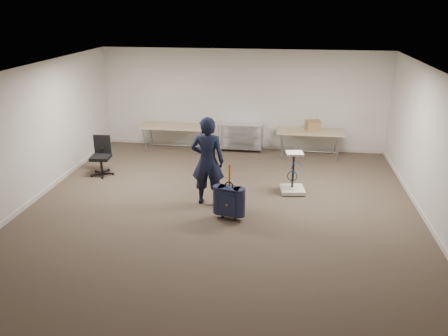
# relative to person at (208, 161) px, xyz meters

# --- Properties ---
(ground) EXTENTS (9.00, 9.00, 0.00)m
(ground) POSITION_rel_person_xyz_m (0.31, -0.64, -0.94)
(ground) COLOR #3F3026
(ground) RESTS_ON ground
(room_shell) EXTENTS (8.00, 9.00, 9.00)m
(room_shell) POSITION_rel_person_xyz_m (0.31, 0.74, -0.89)
(room_shell) COLOR beige
(room_shell) RESTS_ON ground
(folding_table_left) EXTENTS (1.80, 0.75, 0.73)m
(folding_table_left) POSITION_rel_person_xyz_m (-1.59, 3.31, -0.26)
(folding_table_left) COLOR #99875E
(folding_table_left) RESTS_ON ground
(folding_table_right) EXTENTS (1.80, 0.75, 0.73)m
(folding_table_right) POSITION_rel_person_xyz_m (2.21, 3.31, -0.26)
(folding_table_right) COLOR #99875E
(folding_table_right) RESTS_ON ground
(wire_shelf) EXTENTS (1.22, 0.47, 0.80)m
(wire_shelf) POSITION_rel_person_xyz_m (0.31, 3.56, -0.50)
(wire_shelf) COLOR silver
(wire_shelf) RESTS_ON ground
(person) EXTENTS (0.68, 0.45, 1.88)m
(person) POSITION_rel_person_xyz_m (0.00, 0.00, 0.00)
(person) COLOR black
(person) RESTS_ON ground
(suitcase) EXTENTS (0.45, 0.32, 1.13)m
(suitcase) POSITION_rel_person_xyz_m (0.53, -0.66, -0.55)
(suitcase) COLOR black
(suitcase) RESTS_ON ground
(office_chair) EXTENTS (0.58, 0.58, 0.96)m
(office_chair) POSITION_rel_person_xyz_m (-2.87, 1.25, -0.65)
(office_chair) COLOR black
(office_chair) RESTS_ON ground
(equipment_cart) EXTENTS (0.58, 0.58, 0.94)m
(equipment_cart) POSITION_rel_person_xyz_m (1.77, 0.81, -0.69)
(equipment_cart) COLOR beige
(equipment_cart) RESTS_ON ground
(cardboard_box) EXTENTS (0.43, 0.37, 0.27)m
(cardboard_box) POSITION_rel_person_xyz_m (2.28, 3.37, -0.07)
(cardboard_box) COLOR #A47E4C
(cardboard_box) RESTS_ON folding_table_right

